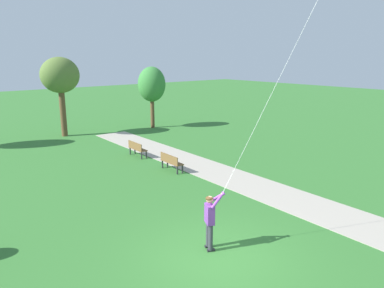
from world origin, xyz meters
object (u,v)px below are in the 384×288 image
object	(u,v)px
park_bench_far_walkway	(137,148)
tree_lakeside_far	(152,85)
person_kite_flyer	(210,217)
tree_horizon_far	(60,76)
park_bench_near_walkway	(171,161)

from	to	relation	value
park_bench_far_walkway	tree_lakeside_far	world-z (taller)	tree_lakeside_far
person_kite_flyer	tree_horizon_far	size ratio (longest dim) A/B	0.32
person_kite_flyer	tree_lakeside_far	size ratio (longest dim) A/B	0.37
person_kite_flyer	tree_horizon_far	bearing A→B (deg)	81.57
park_bench_far_walkway	tree_lakeside_far	distance (m)	9.42
park_bench_near_walkway	tree_lakeside_far	world-z (taller)	tree_lakeside_far
park_bench_far_walkway	tree_horizon_far	xyz separation A→B (m)	(-1.10, 8.30, 3.82)
park_bench_near_walkway	tree_horizon_far	xyz separation A→B (m)	(-0.99, 11.80, 3.82)
park_bench_far_walkway	park_bench_near_walkway	bearing A→B (deg)	-91.84
park_bench_far_walkway	person_kite_flyer	bearing A→B (deg)	-110.23
person_kite_flyer	tree_lakeside_far	world-z (taller)	tree_lakeside_far
park_bench_near_walkway	tree_lakeside_far	size ratio (longest dim) A/B	0.31
person_kite_flyer	park_bench_far_walkway	world-z (taller)	person_kite_flyer
park_bench_far_walkway	tree_lakeside_far	bearing A→B (deg)	50.25
person_kite_flyer	park_bench_near_walkway	size ratio (longest dim) A/B	1.21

